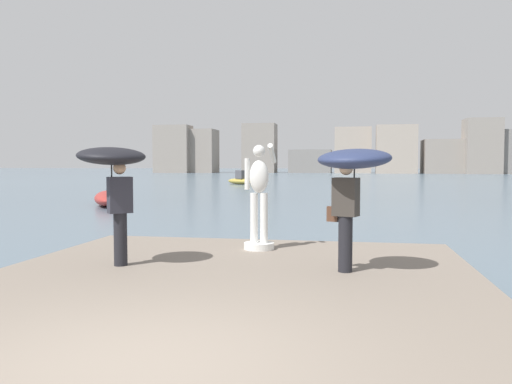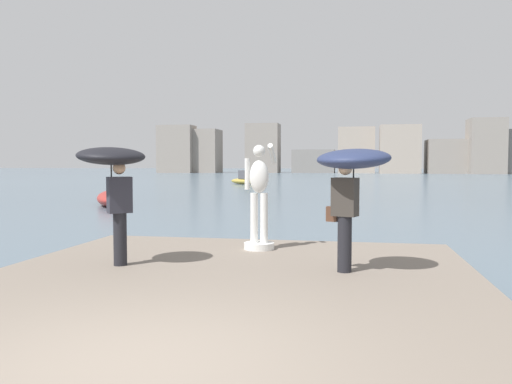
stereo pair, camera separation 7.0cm
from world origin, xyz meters
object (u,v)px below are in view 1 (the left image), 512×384
object	(u,v)px
onlooker_right	(352,171)
boat_near	(108,198)
statue_white_figure	(259,202)
boat_mid	(241,180)
onlooker_left	(113,169)

from	to	relation	value
onlooker_right	boat_near	size ratio (longest dim) A/B	0.38
statue_white_figure	boat_near	size ratio (longest dim) A/B	0.40
statue_white_figure	boat_mid	world-z (taller)	statue_white_figure
statue_white_figure	boat_near	xyz separation A→B (m)	(-10.34, 14.35, -0.98)
onlooker_left	onlooker_right	size ratio (longest dim) A/B	1.02
statue_white_figure	boat_mid	size ratio (longest dim) A/B	0.56
boat_near	boat_mid	world-z (taller)	boat_mid
onlooker_left	boat_near	size ratio (longest dim) A/B	0.38
statue_white_figure	boat_mid	distance (m)	43.06
onlooker_right	onlooker_left	bearing A→B (deg)	-177.32
onlooker_right	boat_mid	xyz separation A→B (m)	(-11.08, 43.92, -1.52)
onlooker_left	boat_mid	world-z (taller)	onlooker_left
statue_white_figure	onlooker_left	world-z (taller)	statue_white_figure
boat_near	boat_mid	size ratio (longest dim) A/B	1.41
statue_white_figure	boat_near	world-z (taller)	statue_white_figure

